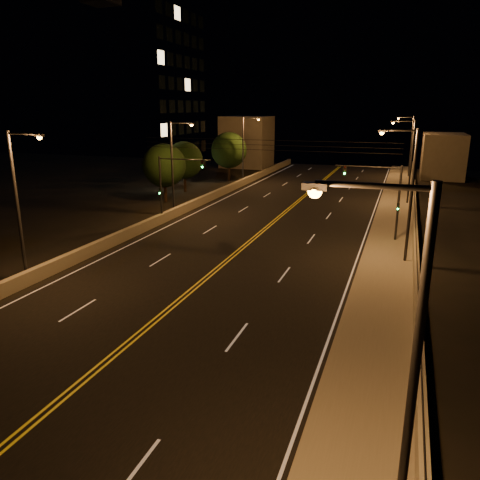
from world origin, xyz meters
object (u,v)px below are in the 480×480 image
(streetlight_2, at_px, (409,157))
(streetlight_3, at_px, (410,143))
(tree_1, at_px, (184,160))
(traffic_signal_right, at_px, (386,194))
(tree_0, at_px, (164,166))
(tree_2, at_px, (229,150))
(streetlight_4, at_px, (20,198))
(traffic_signal_left, at_px, (170,182))
(streetlight_6, at_px, (245,146))
(streetlight_5, at_px, (175,162))
(streetlight_1, at_px, (408,188))
(streetlight_0, at_px, (400,368))
(building_tower, at_px, (108,96))

(streetlight_2, bearing_deg, streetlight_3, 90.00)
(streetlight_3, bearing_deg, tree_1, -139.95)
(streetlight_2, distance_m, traffic_signal_right, 16.20)
(tree_0, xyz_separation_m, tree_2, (1.15, 17.44, 0.28))
(streetlight_4, bearing_deg, streetlight_2, 56.68)
(streetlight_3, xyz_separation_m, tree_0, (-25.75, -29.16, -1.15))
(traffic_signal_left, bearing_deg, tree_0, 121.10)
(streetlight_6, bearing_deg, tree_1, -121.02)
(streetlight_3, distance_m, streetlight_5, 41.02)
(streetlight_1, xyz_separation_m, streetlight_2, (0.00, 21.37, 0.00))
(tree_1, bearing_deg, streetlight_5, -67.74)
(streetlight_1, relative_size, streetlight_5, 1.00)
(streetlight_0, relative_size, streetlight_5, 1.00)
(streetlight_2, distance_m, streetlight_6, 23.00)
(streetlight_1, distance_m, building_tower, 49.56)
(streetlight_5, relative_size, tree_1, 1.45)
(streetlight_2, height_order, streetlight_5, same)
(streetlight_3, distance_m, streetlight_4, 58.76)
(streetlight_2, bearing_deg, streetlight_5, -149.01)
(streetlight_0, height_order, tree_2, streetlight_0)
(streetlight_1, distance_m, traffic_signal_left, 21.05)
(streetlight_6, distance_m, tree_0, 16.02)
(building_tower, bearing_deg, streetlight_6, 8.22)
(streetlight_3, distance_m, traffic_signal_left, 43.26)
(streetlight_6, bearing_deg, streetlight_5, -90.00)
(streetlight_3, height_order, traffic_signal_right, streetlight_3)
(streetlight_2, relative_size, streetlight_6, 1.00)
(streetlight_4, distance_m, building_tower, 43.39)
(streetlight_6, height_order, tree_1, streetlight_6)
(tree_0, bearing_deg, tree_1, 97.16)
(streetlight_1, xyz_separation_m, streetlight_3, (0.00, 43.46, 0.00))
(building_tower, bearing_deg, traffic_signal_right, -28.53)
(traffic_signal_right, distance_m, tree_1, 29.65)
(streetlight_0, distance_m, building_tower, 65.23)
(traffic_signal_left, bearing_deg, building_tower, 134.01)
(streetlight_1, relative_size, traffic_signal_right, 1.48)
(streetlight_0, distance_m, tree_1, 51.82)
(streetlight_2, xyz_separation_m, streetlight_4, (-21.44, -32.62, 0.00))
(streetlight_1, height_order, streetlight_3, same)
(streetlight_6, distance_m, tree_1, 10.10)
(streetlight_6, xyz_separation_m, tree_1, (-5.16, -8.58, -1.29))
(tree_2, bearing_deg, streetlight_2, -22.85)
(streetlight_1, height_order, building_tower, building_tower)
(tree_0, distance_m, tree_1, 6.86)
(building_tower, distance_m, tree_0, 21.33)
(streetlight_5, height_order, tree_1, streetlight_5)
(building_tower, bearing_deg, streetlight_0, -50.66)
(streetlight_2, relative_size, tree_2, 1.30)
(streetlight_5, bearing_deg, streetlight_6, 90.00)
(streetlight_3, xyz_separation_m, traffic_signal_right, (-1.52, -38.16, -1.39))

